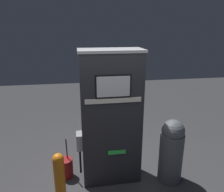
# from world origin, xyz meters

# --- Properties ---
(ground_plane) EXTENTS (14.00, 14.00, 0.00)m
(ground_plane) POSITION_xyz_m (0.00, 0.00, 0.00)
(ground_plane) COLOR #38383A
(gas_pump) EXTENTS (1.04, 0.49, 2.18)m
(gas_pump) POSITION_xyz_m (-0.00, 0.23, 1.09)
(gas_pump) COLOR #28282D
(gas_pump) RESTS_ON ground_plane
(safety_bollard) EXTENTS (0.15, 0.15, 0.92)m
(safety_bollard) POSITION_xyz_m (-0.80, -0.40, 0.48)
(safety_bollard) COLOR orange
(safety_bollard) RESTS_ON ground_plane
(trash_bin) EXTENTS (0.39, 0.39, 1.09)m
(trash_bin) POSITION_xyz_m (0.97, -0.00, 0.56)
(trash_bin) COLOR #51565B
(trash_bin) RESTS_ON ground_plane
(squeegee_bucket) EXTENTS (0.25, 0.25, 0.75)m
(squeegee_bucket) POSITION_xyz_m (-0.77, 0.35, 0.17)
(squeegee_bucket) COLOR maroon
(squeegee_bucket) RESTS_ON ground_plane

